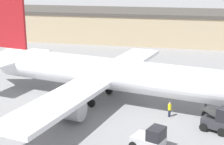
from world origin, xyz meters
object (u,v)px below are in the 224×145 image
Objects in this scene: airplane at (104,74)px; belt_loader_truck at (218,121)px; baggage_tug at (151,139)px; ground_crew_worker at (170,109)px.

airplane is 12.14× the size of belt_loader_truck.
airplane is at bearing -179.72° from belt_loader_truck.
baggage_tug is 7.73m from belt_loader_truck.
belt_loader_truck reaches higher than baggage_tug.
baggage_tug is at bearing -45.98° from airplane.
airplane is 22.58× the size of ground_crew_worker.
ground_crew_worker is 5.50m from belt_loader_truck.
belt_loader_truck reaches higher than ground_crew_worker.
baggage_tug is at bearing -115.46° from belt_loader_truck.
belt_loader_truck is (4.78, -2.70, 0.27)m from ground_crew_worker.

